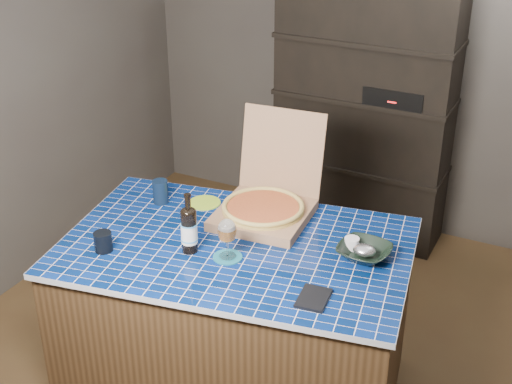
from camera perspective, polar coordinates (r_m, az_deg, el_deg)
The scene contains 14 objects.
room at distance 3.59m, azimuth 0.96°, elevation 3.53°, with size 3.50×3.50×3.50m.
shelving_unit at distance 5.04m, azimuth 8.64°, elevation 6.05°, with size 1.20×0.41×1.80m.
kitchen_island at distance 3.67m, azimuth -1.52°, elevation -10.25°, with size 1.81×1.31×0.91m.
pizza_box at distance 3.62m, azimuth 0.75°, elevation -1.02°, with size 0.49×0.58×0.49m.
mead_bottle at distance 3.32m, azimuth -5.38°, elevation -2.97°, with size 0.08×0.08×0.30m.
teal_trivet at distance 3.32m, azimuth -2.28°, elevation -5.22°, with size 0.14×0.14×0.01m, color #176479.
wine_glass at distance 3.25m, azimuth -2.33°, elevation -3.18°, with size 0.09×0.09×0.20m.
tumbler at distance 3.42m, azimuth -12.13°, elevation -3.91°, with size 0.09×0.09×0.10m, color black.
dvd_case at distance 3.05m, azimuth 4.62°, elevation -8.46°, with size 0.12×0.17×0.01m, color black.
bowl at distance 3.34m, azimuth 8.65°, elevation -4.77°, with size 0.24×0.24×0.06m, color black.
foil_contents at distance 3.33m, azimuth 8.66°, elevation -4.62°, with size 0.11×0.09×0.05m, color silver.
white_jar at distance 3.39m, azimuth 7.66°, elevation -4.12°, with size 0.07×0.07×0.06m, color white.
navy_cup at distance 3.80m, azimuth -7.65°, elevation 0.02°, with size 0.08×0.08×0.13m, color black.
green_trivet at distance 3.79m, azimuth -4.13°, elevation -0.85°, with size 0.17×0.17×0.01m, color #9CC82A.
Camera 1 is at (1.43, -2.96, 2.68)m, focal length 50.00 mm.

